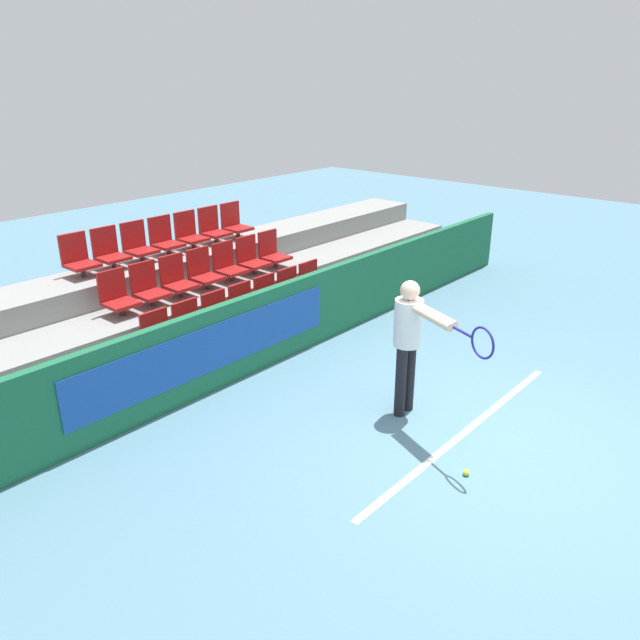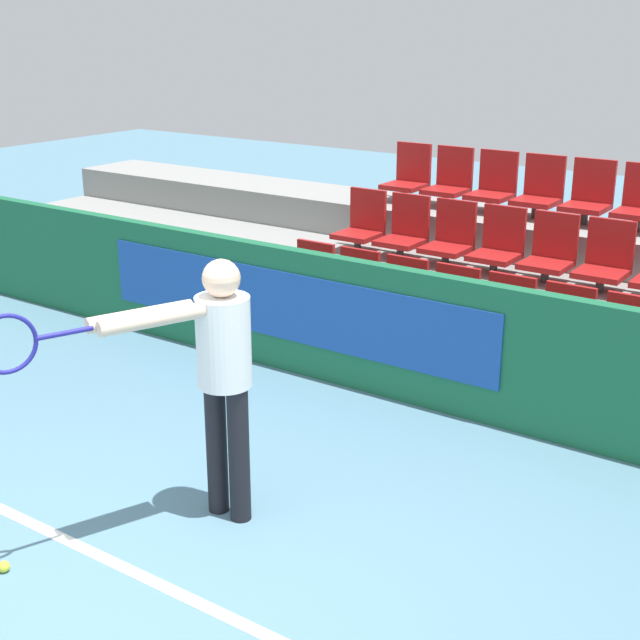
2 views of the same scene
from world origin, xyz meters
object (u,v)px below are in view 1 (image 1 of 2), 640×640
stadium_chair_6 (313,283)px  stadium_chair_12 (251,258)px  stadium_chair_4 (270,299)px  stadium_chair_14 (78,258)px  stadium_chair_11 (228,264)px  stadium_chair_17 (165,238)px  stadium_chair_18 (189,233)px  stadium_chair_9 (177,279)px  stadium_chair_7 (117,296)px  stadium_chair_1 (191,327)px  stadium_chair_15 (109,251)px  stadium_chair_0 (160,338)px  stadium_chair_10 (203,271)px  stadium_chair_19 (213,228)px  stadium_chair_3 (245,307)px  stadium_chair_5 (292,291)px  stadium_chair_16 (138,244)px  stadium_chair_13 (272,252)px  tennis_player (411,335)px  tennis_ball (466,473)px  stadium_chair_20 (235,223)px  stadium_chair_8 (148,287)px

stadium_chair_6 → stadium_chair_12: stadium_chair_12 is taller
stadium_chair_4 → stadium_chair_14: (-1.95, 1.83, 0.71)m
stadium_chair_11 → stadium_chair_17: stadium_chair_17 is taller
stadium_chair_6 → stadium_chair_18: 2.19m
stadium_chair_9 → stadium_chair_17: 1.10m
stadium_chair_7 → stadium_chair_18: (1.95, 0.92, 0.35)m
stadium_chair_1 → stadium_chair_15: bearing=90.0°
stadium_chair_0 → stadium_chair_7: (0.00, 0.92, 0.35)m
stadium_chair_10 → stadium_chair_19: (0.98, 0.92, 0.35)m
stadium_chair_3 → stadium_chair_12: 1.38m
stadium_chair_9 → stadium_chair_12: 1.46m
stadium_chair_6 → stadium_chair_5: bearing=180.0°
stadium_chair_16 → stadium_chair_18: 0.98m
stadium_chair_9 → stadium_chair_13: same height
stadium_chair_17 → tennis_player: size_ratio=0.37×
stadium_chair_14 → tennis_player: stadium_chair_14 is taller
stadium_chair_12 → stadium_chair_17: (-0.98, 0.92, 0.35)m
stadium_chair_13 → stadium_chair_16: size_ratio=1.00×
stadium_chair_7 → stadium_chair_13: same height
stadium_chair_11 → stadium_chair_19: bearing=61.9°
stadium_chair_4 → stadium_chair_19: size_ratio=1.00×
stadium_chair_3 → stadium_chair_19: size_ratio=1.00×
stadium_chair_12 → stadium_chair_13: 0.49m
stadium_chair_6 → stadium_chair_19: 2.02m
stadium_chair_11 → tennis_player: 3.84m
stadium_chair_3 → tennis_player: size_ratio=0.37×
stadium_chair_4 → stadium_chair_11: stadium_chair_11 is taller
stadium_chair_1 → stadium_chair_16: stadium_chair_16 is taller
tennis_ball → stadium_chair_16: bearing=87.8°
stadium_chair_14 → stadium_chair_15: (0.49, 0.00, 0.00)m
stadium_chair_4 → stadium_chair_20: stadium_chair_20 is taller
stadium_chair_9 → stadium_chair_11: size_ratio=1.00×
stadium_chair_5 → stadium_chair_9: bearing=148.0°
stadium_chair_1 → stadium_chair_11: size_ratio=1.00×
stadium_chair_3 → stadium_chair_18: bearing=75.1°
stadium_chair_14 → stadium_chair_17: bearing=0.0°
stadium_chair_0 → stadium_chair_17: bearing=51.3°
stadium_chair_16 → tennis_player: bearing=-85.3°
stadium_chair_6 → stadium_chair_8: bearing=159.4°
stadium_chair_1 → stadium_chair_9: 1.10m
stadium_chair_16 → stadium_chair_19: size_ratio=1.00×
stadium_chair_9 → stadium_chair_15: bearing=118.1°
stadium_chair_1 → stadium_chair_6: 2.44m
stadium_chair_12 → stadium_chair_18: size_ratio=1.00×
stadium_chair_12 → stadium_chair_8: bearing=180.0°
stadium_chair_7 → stadium_chair_20: bearing=17.4°
stadium_chair_7 → tennis_player: (1.36, -3.79, 0.05)m
stadium_chair_9 → stadium_chair_18: (0.98, 0.92, 0.35)m
stadium_chair_1 → stadium_chair_20: bearing=36.9°
stadium_chair_16 → stadium_chair_20: bearing=0.0°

